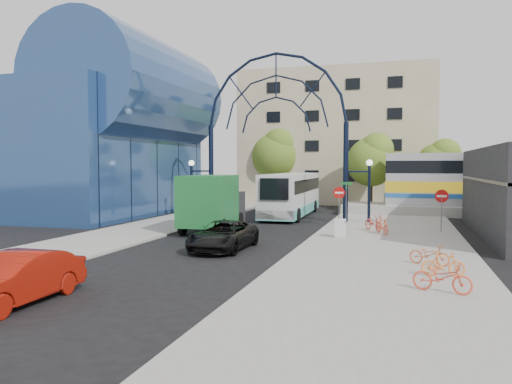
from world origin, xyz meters
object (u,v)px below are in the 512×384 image
(green_truck, at_px, (213,203))
(do_not_enter_sign, at_px, (442,200))
(street_name_sign, at_px, (346,194))
(bike_far_c, at_px, (442,277))
(sandwich_board, at_px, (340,226))
(bike_near_a, at_px, (373,222))
(gateway_arch, at_px, (276,102))
(bike_near_b, at_px, (382,226))
(stop_sign, at_px, (339,196))
(red_sedan, at_px, (16,279))
(bike_far_b, at_px, (443,264))
(black_suv, at_px, (223,235))
(tree_north_c, at_px, (440,163))
(bike_far_a, at_px, (429,254))
(city_bus, at_px, (291,194))
(tree_north_a, at_px, (372,159))
(tree_north_b, at_px, (277,154))

(green_truck, bearing_deg, do_not_enter_sign, 6.68)
(street_name_sign, xyz_separation_m, bike_far_c, (4.78, -17.49, -1.54))
(sandwich_board, xyz_separation_m, bike_near_a, (1.56, 3.39, -0.12))
(gateway_arch, xyz_separation_m, bike_near_b, (7.73, -6.00, -7.95))
(stop_sign, distance_m, red_sedan, 22.35)
(bike_far_b, bearing_deg, bike_near_a, 8.80)
(stop_sign, xyz_separation_m, street_name_sign, (0.40, 0.60, 0.14))
(do_not_enter_sign, distance_m, black_suv, 13.66)
(tree_north_c, height_order, black_suv, tree_north_c)
(bike_far_a, height_order, bike_far_b, bike_far_b)
(bike_near_a, bearing_deg, bike_far_b, -107.19)
(street_name_sign, bearing_deg, black_suv, -111.70)
(bike_far_c, bearing_deg, red_sedan, 128.18)
(gateway_arch, relative_size, city_bus, 1.11)
(gateway_arch, relative_size, sandwich_board, 13.80)
(do_not_enter_sign, height_order, bike_far_a, do_not_enter_sign)
(city_bus, distance_m, bike_far_b, 22.80)
(sandwich_board, distance_m, green_truck, 8.07)
(bike_near_b, height_order, bike_far_c, bike_near_b)
(red_sedan, relative_size, bike_far_c, 2.53)
(tree_north_c, xyz_separation_m, bike_far_a, (-2.30, -28.47, -3.74))
(tree_north_a, distance_m, red_sedan, 36.33)
(tree_north_c, xyz_separation_m, red_sedan, (-13.98, -37.23, -3.53))
(red_sedan, xyz_separation_m, bike_far_a, (11.68, 8.76, -0.21))
(bike_near_a, bearing_deg, tree_north_b, 86.78)
(tree_north_c, relative_size, black_suv, 1.32)
(bike_near_b, relative_size, bike_far_c, 0.91)
(green_truck, distance_m, bike_near_b, 10.09)
(tree_north_c, bearing_deg, stop_sign, -114.69)
(black_suv, distance_m, bike_far_a, 9.33)
(tree_north_c, xyz_separation_m, bike_near_a, (-4.97, -18.56, -3.65))
(bike_far_b, bearing_deg, bike_far_c, 169.65)
(tree_north_c, distance_m, bike_near_a, 19.56)
(do_not_enter_sign, xyz_separation_m, street_name_sign, (-5.80, 2.60, 0.15))
(tree_north_b, height_order, tree_north_c, tree_north_b)
(stop_sign, xyz_separation_m, sandwich_board, (0.80, -6.02, -1.25))
(do_not_enter_sign, xyz_separation_m, bike_near_b, (-3.27, -2.00, -1.37))
(gateway_arch, relative_size, red_sedan, 3.02)
(tree_north_b, height_order, bike_far_c, tree_north_b)
(stop_sign, bearing_deg, green_truck, -147.08)
(bike_far_a, bearing_deg, street_name_sign, 42.52)
(tree_north_b, xyz_separation_m, bike_far_b, (14.06, -32.48, -4.70))
(do_not_enter_sign, distance_m, red_sedan, 23.22)
(red_sedan, bearing_deg, bike_far_c, 20.34)
(bike_far_c, bearing_deg, black_suv, 74.70)
(red_sedan, xyz_separation_m, bike_far_c, (11.84, 4.41, -0.16))
(gateway_arch, relative_size, bike_far_a, 8.57)
(bike_far_b, bearing_deg, tree_north_c, -9.09)
(tree_north_c, bearing_deg, gateway_arch, -131.04)
(gateway_arch, xyz_separation_m, city_bus, (0.30, 3.96, -6.80))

